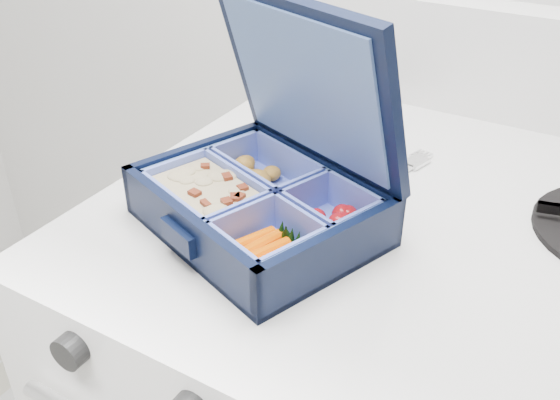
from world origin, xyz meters
The scene contains 3 objects.
bento_box centered at (-0.64, 1.54, 0.97)m, with size 0.22×0.18×0.05m, color black, non-canonical shape.
burner_grate_rear centered at (-0.67, 1.78, 0.96)m, with size 0.16×0.16×0.02m, color black.
fork centered at (-0.57, 1.66, 0.95)m, with size 0.03×0.20×0.01m, color silver, non-canonical shape.
Camera 1 is at (-0.35, 1.10, 1.30)m, focal length 40.00 mm.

